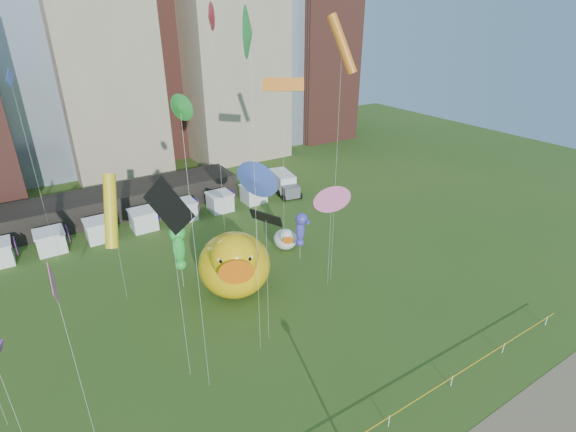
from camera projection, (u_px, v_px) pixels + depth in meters
skyline at (83, 29)px, 62.79m from camera, size 101.00×23.00×68.00m
pavilion at (89, 208)px, 53.69m from camera, size 38.00×6.00×3.20m
vendor_tents at (144, 220)px, 51.79m from camera, size 33.24×2.80×2.40m
big_duck at (235, 263)px, 39.01m from camera, size 9.13×10.01×6.98m
small_duck at (285, 239)px, 47.29m from camera, size 3.51×3.86×2.70m
seahorse_green at (179, 244)px, 39.10m from camera, size 1.90×2.17×6.54m
seahorse_purple at (301, 227)px, 44.07m from camera, size 1.49×1.75×5.40m
box_truck at (284, 183)px, 62.26m from camera, size 3.60×6.86×2.77m
kite_1 at (332, 199)px, 37.76m from camera, size 2.46×0.75×10.11m
kite_2 at (266, 218)px, 30.03m from camera, size 1.37×2.58×11.14m
kite_3 at (180, 110)px, 22.17m from camera, size 0.49×1.35×19.91m
kite_5 at (13, 91)px, 38.04m from camera, size 0.69×1.39×19.24m
kite_6 at (283, 85)px, 40.52m from camera, size 3.59×2.51×18.11m
kite_8 at (210, 17)px, 33.27m from camera, size 0.80×2.11×24.41m
kite_9 at (54, 287)px, 20.52m from camera, size 0.24×2.58×13.31m
kite_10 at (169, 208)px, 25.60m from camera, size 2.07×3.18×15.13m
kite_11 at (249, 33)px, 23.97m from camera, size 1.81×2.54×24.02m
kite_12 at (111, 211)px, 35.74m from camera, size 2.52×3.60×11.75m
kite_13 at (255, 180)px, 36.20m from camera, size 1.37×3.00×12.46m
kite_14 at (342, 45)px, 33.17m from camera, size 2.04×2.63×23.64m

